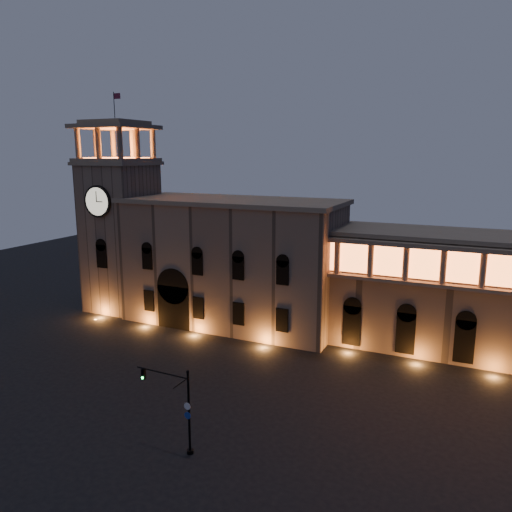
{
  "coord_description": "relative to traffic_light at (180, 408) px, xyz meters",
  "views": [
    {
      "loc": [
        29.54,
        -38.75,
        23.64
      ],
      "look_at": [
        4.44,
        16.0,
        11.27
      ],
      "focal_mm": 35.0,
      "sensor_mm": 36.0,
      "label": 1
    }
  ],
  "objects": [
    {
      "name": "colonnade_wing",
      "position": [
        23.21,
        32.04,
        3.56
      ],
      "size": [
        40.6,
        11.5,
        14.5
      ],
      "color": "#755D4B",
      "rests_on": "ground"
    },
    {
      "name": "ground",
      "position": [
        -8.79,
        8.12,
        -3.77
      ],
      "size": [
        160.0,
        160.0,
        0.0
      ],
      "primitive_type": "plane",
      "color": "black",
      "rests_on": "ground"
    },
    {
      "name": "government_building",
      "position": [
        -10.86,
        30.05,
        5.0
      ],
      "size": [
        30.8,
        12.8,
        17.6
      ],
      "color": "#7A6250",
      "rests_on": "ground"
    },
    {
      "name": "traffic_light",
      "position": [
        0.0,
        0.0,
        0.0
      ],
      "size": [
        5.24,
        0.56,
        7.19
      ],
      "rotation": [
        0.0,
        0.0,
        -0.03
      ],
      "color": "black",
      "rests_on": "ground"
    },
    {
      "name": "clock_tower",
      "position": [
        -29.29,
        29.1,
        8.73
      ],
      "size": [
        9.8,
        9.8,
        32.4
      ],
      "color": "#7A6250",
      "rests_on": "ground"
    }
  ]
}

